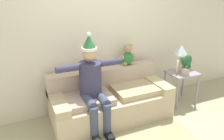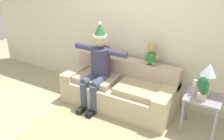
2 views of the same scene
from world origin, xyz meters
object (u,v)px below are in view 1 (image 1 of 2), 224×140
side_table (182,78)px  potted_plant (186,64)px  teddy_bear (128,56)px  table_lamp (181,51)px  person_seated (92,83)px  couch (110,100)px  candle_tall (177,65)px

side_table → potted_plant: 0.31m
teddy_bear → table_lamp: teddy_bear is taller
person_seated → side_table: bearing=2.6°
potted_plant → teddy_bear: bearing=155.1°
potted_plant → couch: bearing=172.7°
person_seated → potted_plant: size_ratio=3.81×
table_lamp → person_seated: bearing=-174.5°
person_seated → teddy_bear: size_ratio=3.93×
couch → candle_tall: (1.27, -0.10, 0.46)m
couch → person_seated: bearing=-155.5°
side_table → table_lamp: table_lamp is taller
teddy_bear → table_lamp: size_ratio=0.77×
table_lamp → potted_plant: (-0.02, -0.19, -0.19)m
person_seated → potted_plant: person_seated is taller
table_lamp → potted_plant: size_ratio=1.25×
person_seated → candle_tall: 1.63m
person_seated → side_table: size_ratio=2.43×
teddy_bear → side_table: (0.96, -0.34, -0.45)m
teddy_bear → side_table: size_ratio=0.62×
couch → potted_plant: size_ratio=4.98×
person_seated → side_table: (1.77, 0.08, -0.25)m
couch → teddy_bear: size_ratio=5.13×
table_lamp → potted_plant: bearing=-95.7°
candle_tall → couch: bearing=175.5°
potted_plant → candle_tall: potted_plant is taller
person_seated → couch: bearing=24.5°
couch → potted_plant: potted_plant is taller
person_seated → potted_plant: 1.75m
person_seated → candle_tall: size_ratio=6.09×
teddy_bear → potted_plant: (0.94, -0.44, -0.16)m
potted_plant → person_seated: bearing=179.4°
side_table → candle_tall: bearing=-172.1°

